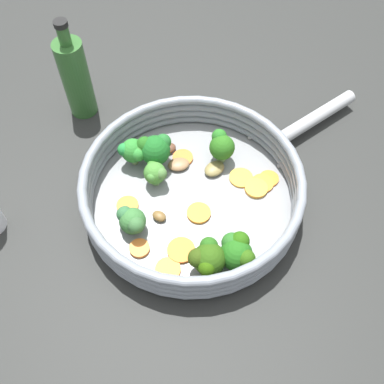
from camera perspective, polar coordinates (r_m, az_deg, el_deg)
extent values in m
plane|color=#242524|center=(0.70, 0.00, -1.13)|extent=(4.00, 4.00, 0.00)
cylinder|color=gray|center=(0.69, 0.00, -0.91)|extent=(0.32, 0.32, 0.01)
torus|color=slate|center=(0.68, 0.00, -0.37)|extent=(0.33, 0.33, 0.01)
torus|color=slate|center=(0.67, 0.00, 0.30)|extent=(0.33, 0.33, 0.01)
torus|color=slate|center=(0.66, 0.00, 0.98)|extent=(0.33, 0.33, 0.01)
torus|color=slate|center=(0.65, 0.00, 1.69)|extent=(0.33, 0.33, 0.01)
cylinder|color=#999B9E|center=(0.80, 14.97, 8.85)|extent=(0.18, 0.11, 0.02)
sphere|color=gray|center=(0.73, 11.10, 3.32)|extent=(0.01, 0.01, 0.01)
sphere|color=gray|center=(0.76, 7.39, 6.92)|extent=(0.01, 0.01, 0.01)
cylinder|color=orange|center=(0.69, -8.19, -1.69)|extent=(0.04, 0.04, 0.00)
cylinder|color=orange|center=(0.64, -1.39, -7.39)|extent=(0.05, 0.05, 0.01)
cylinder|color=orange|center=(0.63, -3.07, -9.78)|extent=(0.04, 0.04, 0.00)
cylinder|color=orange|center=(0.72, 9.75, 1.70)|extent=(0.04, 0.04, 0.00)
cylinder|color=orange|center=(0.73, -1.18, 4.37)|extent=(0.04, 0.04, 0.00)
cylinder|color=orange|center=(0.65, -6.68, -7.11)|extent=(0.04, 0.04, 0.01)
cylinder|color=orange|center=(0.71, 8.93, 1.11)|extent=(0.05, 0.05, 0.00)
cylinder|color=orange|center=(0.67, 0.87, -2.68)|extent=(0.05, 0.05, 0.01)
cylinder|color=#F69C30|center=(0.70, 8.15, 0.49)|extent=(0.04, 0.04, 0.01)
cylinder|color=gold|center=(0.71, 6.25, 1.81)|extent=(0.04, 0.04, 0.00)
cylinder|color=#609549|center=(0.63, 2.15, -9.29)|extent=(0.01, 0.01, 0.02)
sphere|color=#274A0F|center=(0.61, 2.22, -8.49)|extent=(0.05, 0.05, 0.05)
sphere|color=#274D09|center=(0.60, 1.88, -9.59)|extent=(0.02, 0.02, 0.02)
sphere|color=#205315|center=(0.61, 2.16, -6.90)|extent=(0.03, 0.03, 0.03)
sphere|color=#2A410F|center=(0.60, 0.72, -8.37)|extent=(0.03, 0.03, 0.03)
cylinder|color=#698551|center=(0.66, -7.39, -4.40)|extent=(0.02, 0.02, 0.01)
sphere|color=#326730|center=(0.65, -7.55, -3.67)|extent=(0.04, 0.04, 0.04)
sphere|color=#325F31|center=(0.63, -7.11, -4.22)|extent=(0.02, 0.02, 0.02)
sphere|color=#2D6136|center=(0.65, -8.53, -2.80)|extent=(0.02, 0.02, 0.02)
cylinder|color=#76935B|center=(0.73, -7.32, 4.23)|extent=(0.01, 0.01, 0.02)
sphere|color=#287629|center=(0.71, -7.50, 5.23)|extent=(0.04, 0.04, 0.04)
sphere|color=#2B7D2D|center=(0.70, -6.82, 4.82)|extent=(0.02, 0.02, 0.02)
sphere|color=#1F7731|center=(0.71, -8.63, 5.35)|extent=(0.02, 0.02, 0.02)
sphere|color=#2F7029|center=(0.70, -6.52, 5.27)|extent=(0.02, 0.02, 0.02)
cylinder|color=#85A86C|center=(0.72, 3.74, 4.61)|extent=(0.01, 0.01, 0.02)
sphere|color=#245D17|center=(0.71, 3.84, 5.67)|extent=(0.04, 0.04, 0.04)
sphere|color=#28611C|center=(0.71, 3.55, 6.70)|extent=(0.02, 0.02, 0.02)
sphere|color=#23661E|center=(0.71, 3.63, 7.00)|extent=(0.02, 0.02, 0.02)
cylinder|color=#5E8444|center=(0.72, -4.55, 4.11)|extent=(0.02, 0.02, 0.02)
sphere|color=#185A1E|center=(0.70, -4.68, 5.29)|extent=(0.05, 0.05, 0.05)
sphere|color=#1D5717|center=(0.70, -6.01, 5.97)|extent=(0.03, 0.03, 0.03)
sphere|color=#1F5F26|center=(0.70, -3.69, 6.36)|extent=(0.03, 0.03, 0.03)
cylinder|color=#6D9356|center=(0.70, -4.58, 1.67)|extent=(0.01, 0.01, 0.02)
sphere|color=#3F7C2F|center=(0.69, -4.68, 2.51)|extent=(0.03, 0.03, 0.03)
sphere|color=#377927|center=(0.69, -4.98, 3.42)|extent=(0.02, 0.02, 0.02)
sphere|color=#457237|center=(0.68, -4.20, 2.05)|extent=(0.02, 0.02, 0.02)
sphere|color=#458535|center=(0.68, -5.11, 1.96)|extent=(0.02, 0.02, 0.02)
cylinder|color=#73A657|center=(0.63, 5.47, -8.64)|extent=(0.02, 0.02, 0.01)
sphere|color=#1D5816|center=(0.62, 5.62, -7.88)|extent=(0.05, 0.05, 0.05)
sphere|color=#22520D|center=(0.61, 6.10, -6.22)|extent=(0.03, 0.03, 0.03)
sphere|color=#274E0F|center=(0.60, 6.89, -8.38)|extent=(0.03, 0.03, 0.03)
sphere|color=#245D1E|center=(0.62, 5.08, -6.45)|extent=(0.03, 0.03, 0.03)
ellipsoid|color=olive|center=(0.72, -1.72, 3.53)|extent=(0.04, 0.04, 0.01)
ellipsoid|color=brown|center=(0.74, -3.15, 5.57)|extent=(0.04, 0.04, 0.01)
ellipsoid|color=olive|center=(0.71, 2.87, 2.98)|extent=(0.04, 0.04, 0.01)
ellipsoid|color=brown|center=(0.67, -4.18, -3.09)|extent=(0.02, 0.02, 0.01)
cylinder|color=#2D5B28|center=(0.79, -14.48, 13.70)|extent=(0.05, 0.05, 0.14)
cylinder|color=#2D5B28|center=(0.74, -15.97, 18.61)|extent=(0.02, 0.02, 0.03)
cylinder|color=black|center=(0.73, -16.36, 19.83)|extent=(0.02, 0.02, 0.01)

